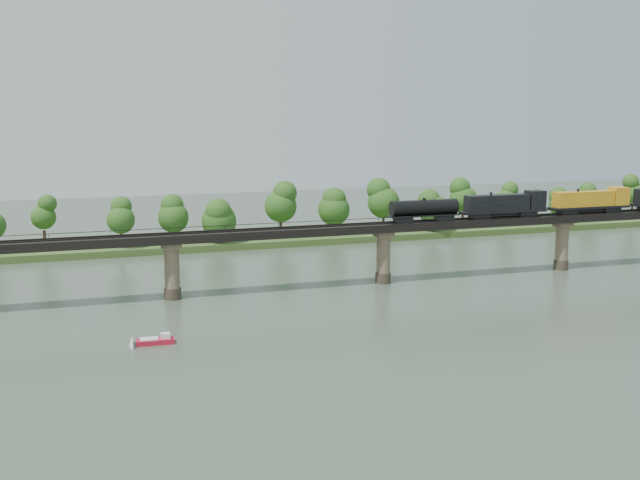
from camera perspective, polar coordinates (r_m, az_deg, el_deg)
name	(u,v)px	position (r m, az deg, el deg)	size (l,w,h in m)	color
ground	(459,322)	(127.61, 9.88, -5.78)	(400.00, 400.00, 0.00)	#374637
far_bank	(297,236)	(204.35, -1.63, 0.31)	(300.00, 24.00, 1.60)	#355020
bridge	(383,255)	(152.68, 4.53, -1.06)	(236.00, 30.00, 11.50)	#473A2D
bridge_superstructure	(384,222)	(151.66, 4.56, 1.30)	(220.00, 4.90, 0.75)	black
far_treeline	(271,208)	(196.68, -3.53, 2.30)	(289.06, 17.54, 13.60)	#382619
freight_train	(562,202)	(170.95, 16.84, 2.57)	(74.68, 2.91, 5.14)	black
motorboat	(156,340)	(116.72, -11.60, -7.02)	(5.34, 2.12, 1.47)	#B6142C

